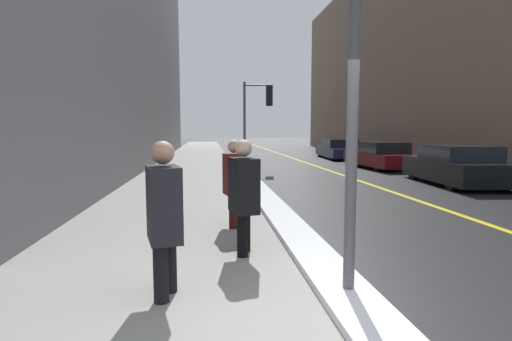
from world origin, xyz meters
name	(u,v)px	position (x,y,z in m)	size (l,w,h in m)	color
ground_plane	(355,335)	(0.00, 0.00, 0.00)	(160.00, 160.00, 0.00)	#232326
sidewalk_slab	(192,169)	(-2.00, 15.00, 0.01)	(4.00, 80.00, 0.01)	gray
road_centre_stripe	(321,168)	(4.00, 15.00, 0.00)	(0.16, 80.00, 0.00)	gold
snow_bank_curb	(274,207)	(0.18, 5.53, 0.05)	(0.62, 12.94, 0.10)	white
building_facade_left	(99,2)	(-7.00, 20.00, 8.64)	(6.00, 36.00, 17.28)	slate
building_facade_right	(426,55)	(13.00, 22.00, 6.67)	(6.00, 36.00, 13.34)	#846B56
traffic_light_near	(260,107)	(1.02, 14.48, 2.80)	(1.31, 0.34, 3.88)	#515156
pedestrian_nearside	(164,212)	(-1.74, 1.00, 0.93)	(0.43, 0.60, 1.68)	black
pedestrian_trailing	(244,192)	(-0.77, 2.38, 0.92)	(0.43, 0.59, 1.66)	black
pedestrian_with_shoulder_bag	(234,179)	(-0.80, 4.03, 0.89)	(0.41, 0.76, 1.61)	#340C0C
parked_car_black	(457,166)	(6.80, 8.89, 0.61)	(2.26, 4.40, 1.29)	black
parked_car_maroon	(381,156)	(6.69, 14.44, 0.58)	(2.03, 4.44, 1.22)	#600F14
parked_car_navy	(339,149)	(6.78, 20.74, 0.57)	(2.16, 4.87, 1.20)	navy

